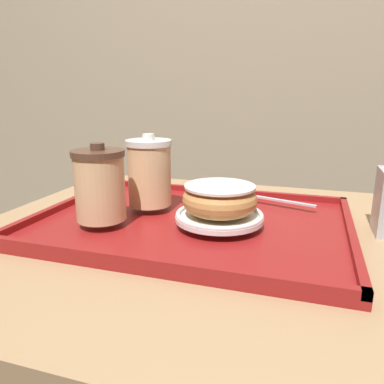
# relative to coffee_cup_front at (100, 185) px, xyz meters

# --- Properties ---
(wall_behind) EXTENTS (8.00, 0.05, 2.40)m
(wall_behind) POSITION_rel_coffee_cup_front_xyz_m (0.17, 1.16, 0.40)
(wall_behind) COLOR tan
(wall_behind) RESTS_ON ground_plane
(cafe_table) EXTENTS (0.82, 0.73, 0.72)m
(cafe_table) POSITION_rel_coffee_cup_front_xyz_m (0.17, 0.06, -0.26)
(cafe_table) COLOR tan
(cafe_table) RESTS_ON ground_plane
(serving_tray) EXTENTS (0.54, 0.40, 0.02)m
(serving_tray) POSITION_rel_coffee_cup_front_xyz_m (0.14, 0.07, -0.08)
(serving_tray) COLOR maroon
(serving_tray) RESTS_ON cafe_table
(coffee_cup_front) EXTENTS (0.09, 0.09, 0.13)m
(coffee_cup_front) POSITION_rel_coffee_cup_front_xyz_m (0.00, 0.00, 0.00)
(coffee_cup_front) COLOR #E0B784
(coffee_cup_front) RESTS_ON serving_tray
(coffee_cup_rear) EXTENTS (0.09, 0.09, 0.13)m
(coffee_cup_rear) POSITION_rel_coffee_cup_front_xyz_m (0.04, 0.10, 0.00)
(coffee_cup_rear) COLOR #E0B784
(coffee_cup_rear) RESTS_ON serving_tray
(plate_with_chocolate_donut) EXTENTS (0.15, 0.15, 0.01)m
(plate_with_chocolate_donut) POSITION_rel_coffee_cup_front_xyz_m (0.19, 0.05, -0.05)
(plate_with_chocolate_donut) COLOR white
(plate_with_chocolate_donut) RESTS_ON serving_tray
(donut_chocolate_glazed) EXTENTS (0.12, 0.12, 0.05)m
(donut_chocolate_glazed) POSITION_rel_coffee_cup_front_xyz_m (0.19, 0.05, -0.02)
(donut_chocolate_glazed) COLOR tan
(donut_chocolate_glazed) RESTS_ON plate_with_chocolate_donut
(spoon) EXTENTS (0.16, 0.06, 0.01)m
(spoon) POSITION_rel_coffee_cup_front_xyz_m (0.23, 0.21, -0.06)
(spoon) COLOR silver
(spoon) RESTS_ON serving_tray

